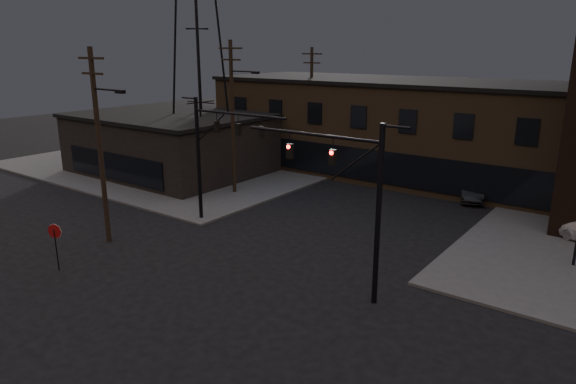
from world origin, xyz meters
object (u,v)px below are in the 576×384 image
(traffic_signal_near, at_px, (355,192))
(traffic_signal_far, at_px, (212,147))
(car_crossing, at_px, (471,190))
(stop_sign, at_px, (55,236))

(traffic_signal_near, height_order, traffic_signal_far, same)
(traffic_signal_far, xyz_separation_m, car_crossing, (11.55, 15.19, -4.29))
(stop_sign, height_order, car_crossing, stop_sign)
(traffic_signal_near, distance_m, stop_sign, 15.17)
(stop_sign, bearing_deg, traffic_signal_far, 82.68)
(traffic_signal_far, distance_m, stop_sign, 10.55)
(traffic_signal_near, relative_size, car_crossing, 1.82)
(stop_sign, bearing_deg, car_crossing, 62.99)
(traffic_signal_near, relative_size, traffic_signal_far, 1.00)
(traffic_signal_far, relative_size, car_crossing, 1.82)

